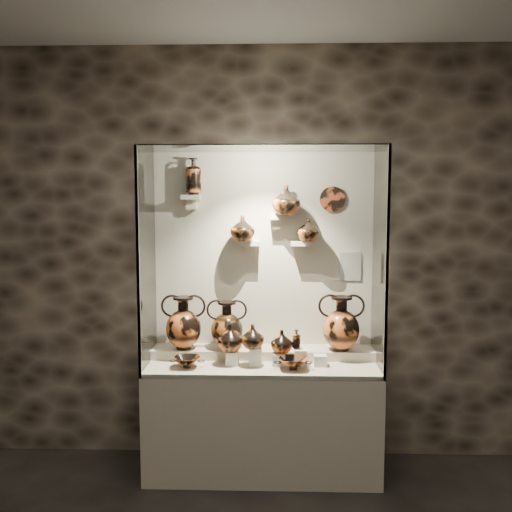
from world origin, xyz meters
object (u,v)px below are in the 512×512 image
(amphora_left, at_px, (183,323))
(lekythos_small, at_px, (296,338))
(ovoid_vase_b, at_px, (286,200))
(jug_b, at_px, (253,336))
(lekythos_tall, at_px, (194,174))
(ovoid_vase_a, at_px, (242,228))
(kylix_right, at_px, (293,362))
(amphora_right, at_px, (341,323))
(ovoid_vase_c, at_px, (308,230))
(jug_c, at_px, (282,342))
(jug_a, at_px, (230,338))
(kylix_left, at_px, (187,361))
(amphora_mid, at_px, (227,325))

(amphora_left, bearing_deg, lekythos_small, -8.90)
(lekythos_small, xyz_separation_m, ovoid_vase_b, (-0.07, 0.22, 1.00))
(jug_b, bearing_deg, lekythos_small, 14.80)
(jug_b, distance_m, lekythos_small, 0.32)
(lekythos_small, xyz_separation_m, lekythos_tall, (-0.77, 0.26, 1.19))
(lekythos_small, relative_size, ovoid_vase_b, 0.72)
(lekythos_tall, distance_m, ovoid_vase_a, 0.55)
(jug_b, xyz_separation_m, kylix_right, (0.29, -0.08, -0.16))
(amphora_right, height_order, jug_b, amphora_right)
(kylix_right, distance_m, ovoid_vase_c, 0.99)
(ovoid_vase_c, bearing_deg, lekythos_tall, -177.56)
(jug_c, distance_m, ovoid_vase_b, 1.05)
(lekythos_tall, bearing_deg, amphora_right, -8.55)
(jug_a, height_order, ovoid_vase_c, ovoid_vase_c)
(lekythos_small, bearing_deg, kylix_left, -148.98)
(amphora_right, bearing_deg, kylix_right, -132.46)
(jug_c, height_order, kylix_left, jug_c)
(amphora_right, height_order, kylix_right, amphora_right)
(kylix_left, bearing_deg, jug_a, 13.43)
(jug_b, bearing_deg, ovoid_vase_b, 55.18)
(ovoid_vase_a, height_order, ovoid_vase_b, ovoid_vase_b)
(jug_a, height_order, kylix_right, jug_a)
(kylix_right, relative_size, lekythos_tall, 0.82)
(jug_c, xyz_separation_m, ovoid_vase_a, (-0.30, 0.23, 0.81))
(kylix_right, distance_m, ovoid_vase_b, 1.19)
(jug_b, xyz_separation_m, lekythos_tall, (-0.46, 0.29, 1.18))
(jug_a, bearing_deg, amphora_mid, 107.74)
(amphora_left, distance_m, kylix_right, 0.90)
(ovoid_vase_a, distance_m, ovoid_vase_c, 0.50)
(ovoid_vase_a, xyz_separation_m, ovoid_vase_b, (0.33, -0.01, 0.21))
(jug_b, bearing_deg, kylix_right, -6.14)
(jug_c, height_order, ovoid_vase_c, ovoid_vase_c)
(jug_b, xyz_separation_m, ovoid_vase_a, (-0.09, 0.26, 0.77))
(jug_a, distance_m, jug_c, 0.38)
(jug_a, distance_m, ovoid_vase_c, 1.00)
(ovoid_vase_b, relative_size, ovoid_vase_c, 1.27)
(jug_b, relative_size, kylix_left, 0.72)
(amphora_mid, distance_m, lekythos_tall, 1.17)
(jug_a, height_order, lekythos_tall, lekythos_tall)
(ovoid_vase_a, bearing_deg, jug_c, -30.67)
(jug_c, relative_size, lekythos_small, 1.04)
(lekythos_tall, bearing_deg, ovoid_vase_b, -6.80)
(amphora_left, bearing_deg, amphora_mid, 4.60)
(kylix_right, bearing_deg, ovoid_vase_a, 121.59)
(amphora_left, xyz_separation_m, lekythos_small, (0.85, -0.16, -0.07))
(kylix_left, distance_m, ovoid_vase_b, 1.39)
(amphora_left, xyz_separation_m, amphora_right, (1.19, -0.00, 0.01))
(amphora_mid, height_order, kylix_right, amphora_mid)
(amphora_right, relative_size, jug_a, 2.14)
(jug_a, xyz_separation_m, jug_c, (0.38, 0.00, -0.02))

